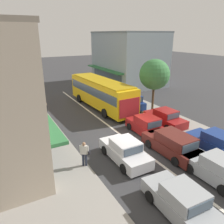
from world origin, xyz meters
TOP-DOWN VIEW (x-y plane):
  - ground_plane at (0.00, 0.00)m, footprint 140.00×140.00m
  - lane_centre_line at (0.00, 4.00)m, footprint 0.20×28.00m
  - sidewalk_left at (-6.80, 6.00)m, footprint 5.20×44.00m
  - kerb_right at (6.20, 6.00)m, footprint 2.80×44.00m
  - building_right_far at (11.48, 18.45)m, footprint 9.17×11.57m
  - city_bus at (1.70, 8.73)m, footprint 3.12×10.96m
  - hatchback_queue_far_back at (1.72, -6.21)m, footprint 1.85×3.72m
  - sedan_adjacent_lane_lead at (-1.91, -7.11)m, footprint 2.03×4.27m
  - hatchback_queue_gap_filler at (1.99, 0.85)m, footprint 1.86×3.72m
  - wagon_behind_bus_near at (1.57, -2.77)m, footprint 1.98×4.52m
  - sedan_behind_bus_mid at (-1.75, -1.86)m, footprint 1.91×4.21m
  - parked_sedan_kerb_front at (4.55, -4.04)m, footprint 1.99×4.25m
  - parked_sedan_kerb_second at (4.68, 1.48)m, footprint 2.01×4.26m
  - parked_hatchback_kerb_third at (4.67, 7.03)m, footprint 1.84×3.71m
  - traffic_light_downstreet at (-4.08, 18.96)m, footprint 0.33×0.24m
  - street_tree_right at (6.02, 4.96)m, footprint 3.14×3.14m
  - pedestrian_with_handbag_near at (-4.64, 7.82)m, footprint 0.28×0.66m
  - pedestrian_browsing_midblock at (-4.41, -1.40)m, footprint 0.61×0.49m

SIDE VIEW (x-z plane):
  - ground_plane at x=0.00m, z-range 0.00..0.00m
  - lane_centre_line at x=0.00m, z-range 0.00..0.01m
  - kerb_right at x=6.20m, z-range 0.00..0.12m
  - sidewalk_left at x=-6.80m, z-range 0.00..0.14m
  - sedan_adjacent_lane_lead at x=-1.91m, z-range -0.07..1.40m
  - sedan_behind_bus_mid at x=-1.75m, z-range -0.07..1.40m
  - parked_sedan_kerb_front at x=4.55m, z-range -0.07..1.40m
  - parked_sedan_kerb_second at x=4.68m, z-range -0.07..1.40m
  - hatchback_queue_far_back at x=1.72m, z-range -0.06..1.48m
  - hatchback_queue_gap_filler at x=1.99m, z-range -0.06..1.48m
  - parked_hatchback_kerb_third at x=4.67m, z-range -0.06..1.48m
  - wagon_behind_bus_near at x=1.57m, z-range -0.04..1.53m
  - pedestrian_with_handbag_near at x=-4.64m, z-range 0.25..1.88m
  - pedestrian_browsing_midblock at x=-4.41m, z-range 0.25..1.88m
  - city_bus at x=1.70m, z-range 0.27..3.49m
  - traffic_light_downstreet at x=-4.08m, z-range 0.75..4.95m
  - street_tree_right at x=6.02m, z-range 1.21..6.81m
  - building_right_far at x=11.48m, z-range -0.01..8.35m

